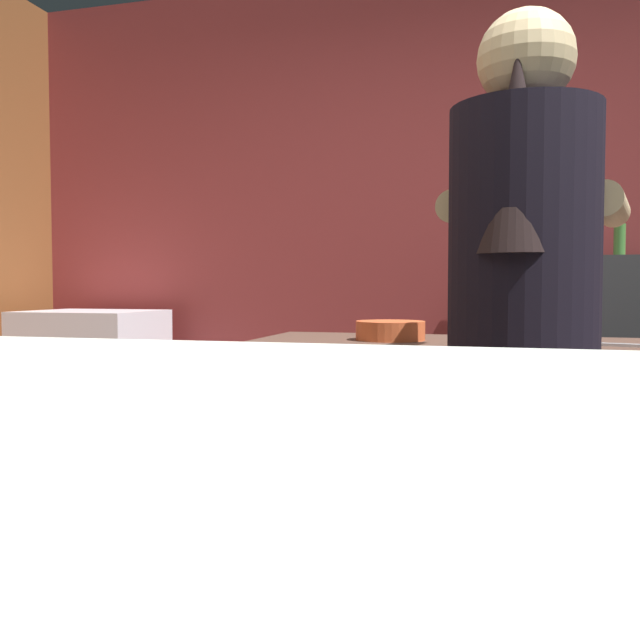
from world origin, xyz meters
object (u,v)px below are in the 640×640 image
(bottle_soy, at_px, (620,238))
(bottle_vinegar, at_px, (493,237))
(mixing_bowl, at_px, (390,331))
(mini_fridge, at_px, (93,403))
(bartender, at_px, (522,330))
(bottle_olive_oil, at_px, (507,240))
(chefs_knife, at_px, (624,345))

(bottle_soy, bearing_deg, bottle_vinegar, 178.71)
(bottle_soy, bearing_deg, mixing_bowl, -123.64)
(mini_fridge, height_order, mixing_bowl, mixing_bowl)
(bartender, relative_size, bottle_olive_oil, 8.01)
(chefs_knife, height_order, bottle_vinegar, bottle_vinegar)
(bottle_olive_oil, height_order, bottle_soy, bottle_soy)
(bottle_vinegar, xyz_separation_m, bottle_soy, (0.56, -0.01, -0.01))
(bartender, relative_size, mixing_bowl, 8.03)
(mini_fridge, height_order, chefs_knife, mini_fridge)
(bartender, relative_size, bottle_vinegar, 6.76)
(bottle_olive_oil, xyz_separation_m, bottle_soy, (0.49, 0.05, 0.00))
(mixing_bowl, bearing_deg, bottle_soy, 56.36)
(mini_fridge, bearing_deg, bottle_olive_oil, 4.76)
(chefs_knife, height_order, bottle_soy, bottle_soy)
(chefs_knife, bearing_deg, mini_fridge, 168.63)
(mixing_bowl, xyz_separation_m, bottle_soy, (0.84, 1.26, 0.35))
(mixing_bowl, distance_m, bottle_vinegar, 1.36)
(chefs_knife, distance_m, bottle_olive_oil, 1.36)
(mixing_bowl, height_order, chefs_knife, mixing_bowl)
(mini_fridge, xyz_separation_m, bartender, (2.12, -1.50, 0.51))
(bartender, height_order, chefs_knife, bartender)
(mixing_bowl, height_order, bottle_olive_oil, bottle_olive_oil)
(bottle_vinegar, bearing_deg, bottle_olive_oil, -46.43)
(bartender, distance_m, mixing_bowl, 0.60)
(mixing_bowl, bearing_deg, bottle_vinegar, 77.41)
(bottle_vinegar, relative_size, bottle_olive_oil, 1.19)
(mini_fridge, height_order, bottle_vinegar, bottle_vinegar)
(bartender, xyz_separation_m, bottle_olive_oil, (-0.03, 1.67, 0.32))
(bartender, bearing_deg, mixing_bowl, 50.82)
(chefs_knife, height_order, bottle_olive_oil, bottle_olive_oil)
(mixing_bowl, bearing_deg, bottle_olive_oil, 74.04)
(bottle_vinegar, bearing_deg, mixing_bowl, -102.59)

